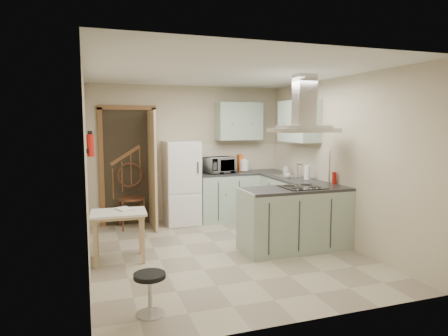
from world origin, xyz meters
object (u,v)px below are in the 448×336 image
object	(u,v)px
extractor_hood	(304,130)
microwave	(220,165)
peninsula	(296,219)
drop_leaf_table	(119,236)
stool	(150,294)
fridge	(182,183)
bentwood_chair	(131,199)

from	to	relation	value
extractor_hood	microwave	bearing A→B (deg)	107.36
peninsula	drop_leaf_table	world-z (taller)	peninsula
stool	fridge	bearing A→B (deg)	72.14
drop_leaf_table	microwave	xyz separation A→B (m)	(1.94, 1.63, 0.72)
drop_leaf_table	fridge	bearing A→B (deg)	56.66
fridge	bentwood_chair	distance (m)	0.93
drop_leaf_table	microwave	world-z (taller)	microwave
fridge	stool	world-z (taller)	fridge
peninsula	drop_leaf_table	distance (m)	2.47
fridge	microwave	world-z (taller)	fridge
fridge	microwave	distance (m)	0.78
bentwood_chair	peninsula	bearing A→B (deg)	-47.60
fridge	peninsula	world-z (taller)	fridge
extractor_hood	fridge	bearing A→B (deg)	123.79
peninsula	bentwood_chair	distance (m)	2.90
bentwood_chair	stool	xyz separation A→B (m)	(-0.17, -3.30, -0.31)
bentwood_chair	stool	world-z (taller)	bentwood_chair
extractor_hood	drop_leaf_table	bearing A→B (deg)	172.80
drop_leaf_table	bentwood_chair	size ratio (longest dim) A/B	0.69
peninsula	microwave	bearing A→B (deg)	104.64
fridge	peninsula	distance (m)	2.35
peninsula	fridge	bearing A→B (deg)	121.74
peninsula	bentwood_chair	bearing A→B (deg)	136.99
drop_leaf_table	peninsula	bearing A→B (deg)	-4.34
fridge	microwave	bearing A→B (deg)	-2.53
peninsula	extractor_hood	bearing A→B (deg)	0.00
peninsula	drop_leaf_table	bearing A→B (deg)	172.51
peninsula	stool	size ratio (longest dim) A/B	3.77
stool	microwave	distance (m)	3.82
peninsula	bentwood_chair	world-z (taller)	bentwood_chair
fridge	bentwood_chair	size ratio (longest dim) A/B	1.47
bentwood_chair	microwave	bearing A→B (deg)	-5.60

